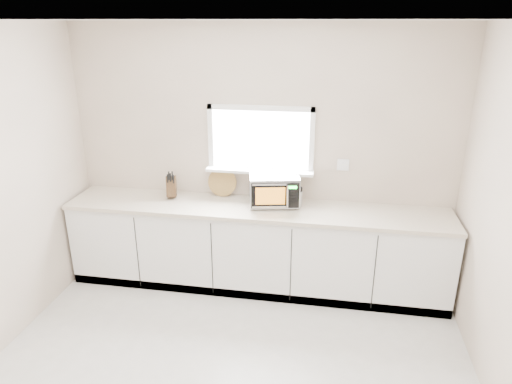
# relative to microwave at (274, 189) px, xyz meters

# --- Properties ---
(back_wall) EXTENTS (4.00, 0.17, 2.70)m
(back_wall) POSITION_rel_microwave_xyz_m (-0.17, 0.20, 0.28)
(back_wall) COLOR beige
(back_wall) RESTS_ON ground
(cabinets) EXTENTS (3.92, 0.60, 0.88)m
(cabinets) POSITION_rel_microwave_xyz_m (-0.17, -0.10, -0.65)
(cabinets) COLOR white
(cabinets) RESTS_ON ground
(countertop) EXTENTS (3.92, 0.64, 0.04)m
(countertop) POSITION_rel_microwave_xyz_m (-0.17, -0.11, -0.19)
(countertop) COLOR beige
(countertop) RESTS_ON cabinets
(microwave) EXTENTS (0.56, 0.48, 0.32)m
(microwave) POSITION_rel_microwave_xyz_m (0.00, 0.00, 0.00)
(microwave) COLOR black
(microwave) RESTS_ON countertop
(knife_block) EXTENTS (0.15, 0.23, 0.31)m
(knife_block) POSITION_rel_microwave_xyz_m (-1.10, 0.00, -0.04)
(knife_block) COLOR #3E2B16
(knife_block) RESTS_ON countertop
(cutting_board) EXTENTS (0.31, 0.07, 0.31)m
(cutting_board) POSITION_rel_microwave_xyz_m (-0.58, 0.14, -0.01)
(cutting_board) COLOR #AC8242
(cutting_board) RESTS_ON countertop
(coffee_grinder) EXTENTS (0.14, 0.14, 0.20)m
(coffee_grinder) POSITION_rel_microwave_xyz_m (0.24, -0.01, -0.07)
(coffee_grinder) COLOR #B2B5B9
(coffee_grinder) RESTS_ON countertop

